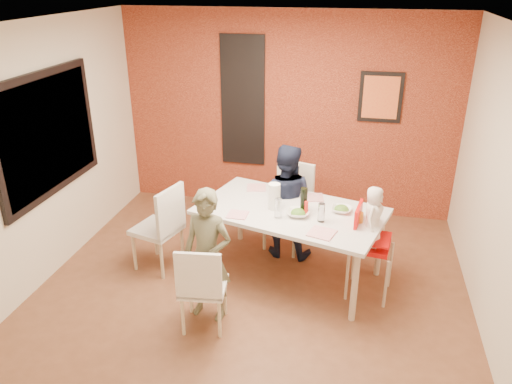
% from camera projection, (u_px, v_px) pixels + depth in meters
% --- Properties ---
extents(ground, '(4.50, 4.50, 0.00)m').
position_uv_depth(ground, '(250.00, 294.00, 5.25)').
color(ground, brown).
rests_on(ground, ground).
extents(ceiling, '(4.50, 4.50, 0.02)m').
position_uv_depth(ceiling, '(248.00, 25.00, 4.15)').
color(ceiling, silver).
rests_on(ceiling, wall_back).
extents(wall_back, '(4.50, 0.02, 2.70)m').
position_uv_depth(wall_back, '(287.00, 114.00, 6.71)').
color(wall_back, beige).
rests_on(wall_back, ground).
extents(wall_front, '(4.50, 0.02, 2.70)m').
position_uv_depth(wall_front, '(155.00, 329.00, 2.69)').
color(wall_front, beige).
rests_on(wall_front, ground).
extents(wall_left, '(0.02, 4.50, 2.70)m').
position_uv_depth(wall_left, '(37.00, 158.00, 5.14)').
color(wall_left, beige).
rests_on(wall_left, ground).
extents(wall_right, '(0.02, 4.50, 2.70)m').
position_uv_depth(wall_right, '(505.00, 197.00, 4.26)').
color(wall_right, beige).
rests_on(wall_right, ground).
extents(brick_accent_wall, '(4.50, 0.02, 2.70)m').
position_uv_depth(brick_accent_wall, '(287.00, 115.00, 6.69)').
color(brick_accent_wall, maroon).
rests_on(brick_accent_wall, ground).
extents(picture_window_frame, '(0.05, 1.70, 1.30)m').
position_uv_depth(picture_window_frame, '(47.00, 134.00, 5.23)').
color(picture_window_frame, black).
rests_on(picture_window_frame, wall_left).
extents(picture_window_pane, '(0.02, 1.55, 1.15)m').
position_uv_depth(picture_window_pane, '(49.00, 134.00, 5.23)').
color(picture_window_pane, black).
rests_on(picture_window_pane, wall_left).
extents(glassblock_strip, '(0.55, 0.03, 1.70)m').
position_uv_depth(glassblock_strip, '(243.00, 102.00, 6.73)').
color(glassblock_strip, silver).
rests_on(glassblock_strip, wall_back).
extents(glassblock_surround, '(0.60, 0.03, 1.76)m').
position_uv_depth(glassblock_surround, '(243.00, 102.00, 6.73)').
color(glassblock_surround, black).
rests_on(glassblock_surround, wall_back).
extents(art_print_frame, '(0.54, 0.03, 0.64)m').
position_uv_depth(art_print_frame, '(381.00, 97.00, 6.31)').
color(art_print_frame, black).
rests_on(art_print_frame, wall_back).
extents(art_print_canvas, '(0.44, 0.01, 0.54)m').
position_uv_depth(art_print_canvas, '(381.00, 98.00, 6.30)').
color(art_print_canvas, orange).
rests_on(art_print_canvas, wall_back).
extents(dining_table, '(2.14, 1.54, 0.80)m').
position_uv_depth(dining_table, '(290.00, 216.00, 5.31)').
color(dining_table, silver).
rests_on(dining_table, ground).
extents(chair_near, '(0.46, 0.46, 0.90)m').
position_uv_depth(chair_near, '(202.00, 285.00, 4.53)').
color(chair_near, white).
rests_on(chair_near, ground).
extents(chair_far, '(0.60, 0.60, 1.04)m').
position_uv_depth(chair_far, '(290.00, 201.00, 6.01)').
color(chair_far, white).
rests_on(chair_far, ground).
extents(chair_left, '(0.58, 0.58, 1.01)m').
position_uv_depth(chair_left, '(163.00, 224.00, 5.49)').
color(chair_left, silver).
rests_on(chair_left, ground).
extents(high_chair, '(0.47, 0.47, 0.99)m').
position_uv_depth(high_chair, '(367.00, 242.00, 5.05)').
color(high_chair, red).
rests_on(high_chair, ground).
extents(child_near, '(0.52, 0.38, 1.33)m').
position_uv_depth(child_near, '(208.00, 256.00, 4.68)').
color(child_near, '#605E44').
rests_on(child_near, ground).
extents(child_far, '(0.69, 0.55, 1.37)m').
position_uv_depth(child_far, '(285.00, 201.00, 5.75)').
color(child_far, '#151B30').
rests_on(child_far, ground).
extents(toddler, '(0.26, 0.34, 0.63)m').
position_uv_depth(toddler, '(373.00, 216.00, 4.92)').
color(toddler, silver).
rests_on(toddler, high_chair).
extents(plate_near_left, '(0.20, 0.20, 0.01)m').
position_uv_depth(plate_near_left, '(238.00, 215.00, 5.16)').
color(plate_near_left, white).
rests_on(plate_near_left, dining_table).
extents(plate_far_mid, '(0.26, 0.26, 0.01)m').
position_uv_depth(plate_far_mid, '(313.00, 197.00, 5.55)').
color(plate_far_mid, silver).
rests_on(plate_far_mid, dining_table).
extents(plate_near_right, '(0.30, 0.30, 0.01)m').
position_uv_depth(plate_near_right, '(322.00, 233.00, 4.80)').
color(plate_near_right, white).
rests_on(plate_near_right, dining_table).
extents(plate_far_left, '(0.26, 0.26, 0.01)m').
position_uv_depth(plate_far_left, '(256.00, 187.00, 5.80)').
color(plate_far_left, white).
rests_on(plate_far_left, dining_table).
extents(salad_bowl_a, '(0.25, 0.25, 0.06)m').
position_uv_depth(salad_bowl_a, '(298.00, 213.00, 5.14)').
color(salad_bowl_a, white).
rests_on(salad_bowl_a, dining_table).
extents(salad_bowl_b, '(0.23, 0.23, 0.05)m').
position_uv_depth(salad_bowl_b, '(341.00, 210.00, 5.22)').
color(salad_bowl_b, white).
rests_on(salad_bowl_b, dining_table).
extents(wine_bottle, '(0.07, 0.07, 0.27)m').
position_uv_depth(wine_bottle, '(304.00, 200.00, 5.17)').
color(wine_bottle, black).
rests_on(wine_bottle, dining_table).
extents(wine_glass_a, '(0.07, 0.07, 0.21)m').
position_uv_depth(wine_glass_a, '(278.00, 208.00, 5.07)').
color(wine_glass_a, white).
rests_on(wine_glass_a, dining_table).
extents(wine_glass_b, '(0.07, 0.07, 0.20)m').
position_uv_depth(wine_glass_b, '(321.00, 213.00, 4.99)').
color(wine_glass_b, white).
rests_on(wine_glass_b, dining_table).
extents(paper_towel_roll, '(0.13, 0.13, 0.28)m').
position_uv_depth(paper_towel_roll, '(274.00, 196.00, 5.25)').
color(paper_towel_roll, white).
rests_on(paper_towel_roll, dining_table).
extents(condiment_red, '(0.04, 0.04, 0.15)m').
position_uv_depth(condiment_red, '(306.00, 208.00, 5.13)').
color(condiment_red, red).
rests_on(condiment_red, dining_table).
extents(condiment_green, '(0.03, 0.03, 0.13)m').
position_uv_depth(condiment_green, '(305.00, 207.00, 5.19)').
color(condiment_green, '#346822').
rests_on(condiment_green, dining_table).
extents(condiment_brown, '(0.04, 0.04, 0.14)m').
position_uv_depth(condiment_brown, '(305.00, 203.00, 5.28)').
color(condiment_brown, brown).
rests_on(condiment_brown, dining_table).
extents(sippy_cup, '(0.06, 0.06, 0.11)m').
position_uv_depth(sippy_cup, '(360.00, 217.00, 4.99)').
color(sippy_cup, orange).
rests_on(sippy_cup, dining_table).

